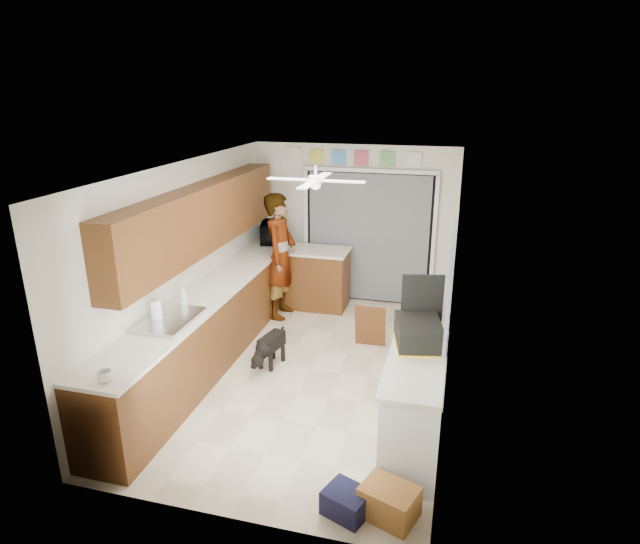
# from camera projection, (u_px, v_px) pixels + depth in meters

# --- Properties ---
(floor) EXTENTS (5.00, 5.00, 0.00)m
(floor) POSITION_uv_depth(u_px,v_px,m) (312.00, 370.00, 6.63)
(floor) COLOR beige
(floor) RESTS_ON ground
(ceiling) EXTENTS (5.00, 5.00, 0.00)m
(ceiling) POSITION_uv_depth(u_px,v_px,m) (311.00, 167.00, 5.82)
(ceiling) COLOR white
(ceiling) RESTS_ON ground
(wall_back) EXTENTS (3.20, 0.00, 3.20)m
(wall_back) POSITION_uv_depth(u_px,v_px,m) (354.00, 224.00, 8.51)
(wall_back) COLOR white
(wall_back) RESTS_ON ground
(wall_front) EXTENTS (3.20, 0.00, 3.20)m
(wall_front) POSITION_uv_depth(u_px,v_px,m) (220.00, 384.00, 3.94)
(wall_front) COLOR white
(wall_front) RESTS_ON ground
(wall_left) EXTENTS (0.00, 5.00, 5.00)m
(wall_left) POSITION_uv_depth(u_px,v_px,m) (187.00, 264.00, 6.61)
(wall_left) COLOR white
(wall_left) RESTS_ON ground
(wall_right) EXTENTS (0.00, 5.00, 5.00)m
(wall_right) POSITION_uv_depth(u_px,v_px,m) (452.00, 287.00, 5.84)
(wall_right) COLOR white
(wall_right) RESTS_ON ground
(left_base_cabinets) EXTENTS (0.60, 4.80, 0.90)m
(left_base_cabinets) POSITION_uv_depth(u_px,v_px,m) (213.00, 325.00, 6.80)
(left_base_cabinets) COLOR #5C3315
(left_base_cabinets) RESTS_ON floor
(left_countertop) EXTENTS (0.62, 4.80, 0.04)m
(left_countertop) POSITION_uv_depth(u_px,v_px,m) (212.00, 291.00, 6.64)
(left_countertop) COLOR white
(left_countertop) RESTS_ON left_base_cabinets
(upper_cabinets) EXTENTS (0.32, 4.00, 0.80)m
(upper_cabinets) POSITION_uv_depth(u_px,v_px,m) (203.00, 218.00, 6.57)
(upper_cabinets) COLOR #5C3315
(upper_cabinets) RESTS_ON wall_left
(sink_basin) EXTENTS (0.50, 0.76, 0.06)m
(sink_basin) POSITION_uv_depth(u_px,v_px,m) (170.00, 320.00, 5.72)
(sink_basin) COLOR silver
(sink_basin) RESTS_ON left_countertop
(faucet) EXTENTS (0.03, 0.03, 0.22)m
(faucet) POSITION_uv_depth(u_px,v_px,m) (154.00, 311.00, 5.73)
(faucet) COLOR silver
(faucet) RESTS_ON left_countertop
(peninsula_base) EXTENTS (1.00, 0.60, 0.90)m
(peninsula_base) POSITION_uv_depth(u_px,v_px,m) (315.00, 279.00, 8.44)
(peninsula_base) COLOR #5C3315
(peninsula_base) RESTS_ON floor
(peninsula_top) EXTENTS (1.04, 0.64, 0.04)m
(peninsula_top) POSITION_uv_depth(u_px,v_px,m) (315.00, 251.00, 8.28)
(peninsula_top) COLOR white
(peninsula_top) RESTS_ON peninsula_base
(back_opening_recess) EXTENTS (2.00, 0.06, 2.10)m
(back_opening_recess) POSITION_uv_depth(u_px,v_px,m) (368.00, 238.00, 8.49)
(back_opening_recess) COLOR black
(back_opening_recess) RESTS_ON wall_back
(curtain_panel) EXTENTS (1.90, 0.03, 2.05)m
(curtain_panel) POSITION_uv_depth(u_px,v_px,m) (368.00, 239.00, 8.45)
(curtain_panel) COLOR gray
(curtain_panel) RESTS_ON wall_back
(door_trim_left) EXTENTS (0.06, 0.04, 2.10)m
(door_trim_left) POSITION_uv_depth(u_px,v_px,m) (306.00, 234.00, 8.71)
(door_trim_left) COLOR white
(door_trim_left) RESTS_ON wall_back
(door_trim_right) EXTENTS (0.06, 0.04, 2.10)m
(door_trim_right) POSITION_uv_depth(u_px,v_px,m) (433.00, 243.00, 8.21)
(door_trim_right) COLOR white
(door_trim_right) RESTS_ON wall_back
(door_trim_head) EXTENTS (2.10, 0.04, 0.06)m
(door_trim_head) POSITION_uv_depth(u_px,v_px,m) (370.00, 171.00, 8.11)
(door_trim_head) COLOR white
(door_trim_head) RESTS_ON wall_back
(header_frame_0) EXTENTS (0.22, 0.02, 0.22)m
(header_frame_0) POSITION_uv_depth(u_px,v_px,m) (317.00, 157.00, 8.28)
(header_frame_0) COLOR #D2D146
(header_frame_0) RESTS_ON wall_back
(header_frame_1) EXTENTS (0.22, 0.02, 0.22)m
(header_frame_1) POSITION_uv_depth(u_px,v_px,m) (339.00, 157.00, 8.20)
(header_frame_1) COLOR #5495E0
(header_frame_1) RESTS_ON wall_back
(header_frame_2) EXTENTS (0.22, 0.02, 0.22)m
(header_frame_2) POSITION_uv_depth(u_px,v_px,m) (361.00, 158.00, 8.11)
(header_frame_2) COLOR #C3495F
(header_frame_2) RESTS_ON wall_back
(header_frame_3) EXTENTS (0.22, 0.02, 0.22)m
(header_frame_3) POSITION_uv_depth(u_px,v_px,m) (387.00, 159.00, 8.02)
(header_frame_3) COLOR #6DAD63
(header_frame_3) RESTS_ON wall_back
(header_frame_4) EXTENTS (0.22, 0.02, 0.22)m
(header_frame_4) POSITION_uv_depth(u_px,v_px,m) (414.00, 160.00, 7.92)
(header_frame_4) COLOR white
(header_frame_4) RESTS_ON wall_back
(route66_sign) EXTENTS (0.22, 0.02, 0.26)m
(route66_sign) POSITION_uv_depth(u_px,v_px,m) (295.00, 156.00, 8.37)
(route66_sign) COLOR silver
(route66_sign) RESTS_ON wall_back
(right_counter_base) EXTENTS (0.50, 1.40, 0.90)m
(right_counter_base) POSITION_uv_depth(u_px,v_px,m) (414.00, 407.00, 5.07)
(right_counter_base) COLOR white
(right_counter_base) RESTS_ON floor
(right_counter_top) EXTENTS (0.54, 1.44, 0.04)m
(right_counter_top) POSITION_uv_depth(u_px,v_px,m) (416.00, 363.00, 4.91)
(right_counter_top) COLOR white
(right_counter_top) RESTS_ON right_counter_base
(abstract_painting) EXTENTS (0.03, 1.15, 0.95)m
(abstract_painting) POSITION_uv_depth(u_px,v_px,m) (450.00, 283.00, 4.80)
(abstract_painting) COLOR #FF5D96
(abstract_painting) RESTS_ON wall_right
(ceiling_fan) EXTENTS (1.14, 1.14, 0.24)m
(ceiling_fan) POSITION_uv_depth(u_px,v_px,m) (316.00, 180.00, 6.06)
(ceiling_fan) COLOR white
(ceiling_fan) RESTS_ON ceiling
(microwave) EXTENTS (0.54, 0.67, 0.33)m
(microwave) POSITION_uv_depth(u_px,v_px,m) (274.00, 232.00, 8.63)
(microwave) COLOR black
(microwave) RESTS_ON left_countertop
(soap_bottle) EXTENTS (0.12, 0.12, 0.27)m
(soap_bottle) POSITION_uv_depth(u_px,v_px,m) (183.00, 295.00, 6.09)
(soap_bottle) COLOR silver
(soap_bottle) RESTS_ON left_countertop
(cup) EXTENTS (0.14, 0.14, 0.10)m
(cup) POSITION_uv_depth(u_px,v_px,m) (105.00, 376.00, 4.54)
(cup) COLOR white
(cup) RESTS_ON left_countertop
(paper_towel_roll) EXTENTS (0.14, 0.14, 0.26)m
(paper_towel_roll) POSITION_uv_depth(u_px,v_px,m) (156.00, 311.00, 5.68)
(paper_towel_roll) COLOR white
(paper_towel_roll) RESTS_ON left_countertop
(suitcase) EXTENTS (0.53, 0.64, 0.24)m
(suitcase) POSITION_uv_depth(u_px,v_px,m) (418.00, 333.00, 5.19)
(suitcase) COLOR black
(suitcase) RESTS_ON right_counter_top
(suitcase_rim) EXTENTS (0.55, 0.66, 0.02)m
(suitcase_rim) POSITION_uv_depth(u_px,v_px,m) (418.00, 343.00, 5.22)
(suitcase_rim) COLOR yellow
(suitcase_rim) RESTS_ON suitcase
(suitcase_lid) EXTENTS (0.42, 0.12, 0.50)m
(suitcase_lid) POSITION_uv_depth(u_px,v_px,m) (422.00, 298.00, 5.37)
(suitcase_lid) COLOR black
(suitcase_lid) RESTS_ON suitcase
(cardboard_box) EXTENTS (0.53, 0.46, 0.28)m
(cardboard_box) POSITION_uv_depth(u_px,v_px,m) (389.00, 502.00, 4.33)
(cardboard_box) COLOR #BA7B3A
(cardboard_box) RESTS_ON floor
(navy_crate) EXTENTS (0.43, 0.40, 0.21)m
(navy_crate) POSITION_uv_depth(u_px,v_px,m) (347.00, 502.00, 4.37)
(navy_crate) COLOR #151535
(navy_crate) RESTS_ON floor
(cabinet_door_panel) EXTENTS (0.41, 0.16, 0.60)m
(cabinet_door_panel) POSITION_uv_depth(u_px,v_px,m) (370.00, 326.00, 7.12)
(cabinet_door_panel) COLOR #5C3315
(cabinet_door_panel) RESTS_ON floor
(man) EXTENTS (0.46, 0.69, 1.89)m
(man) POSITION_uv_depth(u_px,v_px,m) (280.00, 256.00, 7.92)
(man) COLOR white
(man) RESTS_ON floor
(dog) EXTENTS (0.37, 0.62, 0.46)m
(dog) POSITION_uv_depth(u_px,v_px,m) (272.00, 348.00, 6.68)
(dog) COLOR black
(dog) RESTS_ON floor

